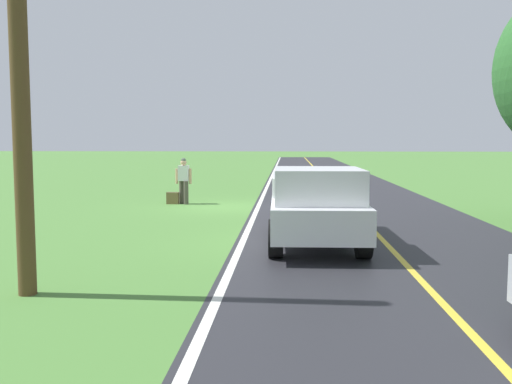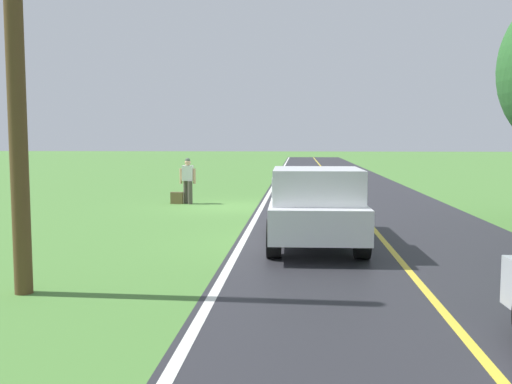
% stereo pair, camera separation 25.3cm
% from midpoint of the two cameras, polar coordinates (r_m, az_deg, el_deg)
% --- Properties ---
extents(ground_plane, '(200.00, 200.00, 0.00)m').
position_cam_midpoint_polar(ground_plane, '(20.64, -3.28, -1.51)').
color(ground_plane, '#4C7F38').
extents(road_surface, '(7.12, 120.00, 0.00)m').
position_cam_midpoint_polar(road_surface, '(20.62, 9.28, -1.57)').
color(road_surface, '#28282D').
rests_on(road_surface, ground).
extents(lane_edge_line, '(0.16, 117.60, 0.00)m').
position_cam_midpoint_polar(lane_edge_line, '(20.54, -0.14, -1.52)').
color(lane_edge_line, silver).
rests_on(lane_edge_line, ground).
extents(lane_centre_line, '(0.14, 117.60, 0.00)m').
position_cam_midpoint_polar(lane_centre_line, '(20.62, 9.28, -1.56)').
color(lane_centre_line, gold).
rests_on(lane_centre_line, ground).
extents(hitchhiker_walking, '(0.62, 0.52, 1.75)m').
position_cam_midpoint_polar(hitchhiker_walking, '(21.72, -7.59, 1.39)').
color(hitchhiker_walking, '#4C473D').
rests_on(hitchhiker_walking, ground).
extents(suitcase_carried, '(0.46, 0.21, 0.45)m').
position_cam_midpoint_polar(suitcase_carried, '(21.80, -8.69, -0.61)').
color(suitcase_carried, brown).
rests_on(suitcase_carried, ground).
extents(pickup_truck_passing, '(2.17, 5.43, 1.82)m').
position_cam_midpoint_polar(pickup_truck_passing, '(13.09, 5.42, -1.18)').
color(pickup_truck_passing, silver).
rests_on(pickup_truck_passing, ground).
extents(utility_pole_roadside, '(0.28, 0.28, 7.12)m').
position_cam_midpoint_polar(utility_pole_roadside, '(9.58, -23.38, 11.62)').
color(utility_pole_roadside, brown).
rests_on(utility_pole_roadside, ground).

